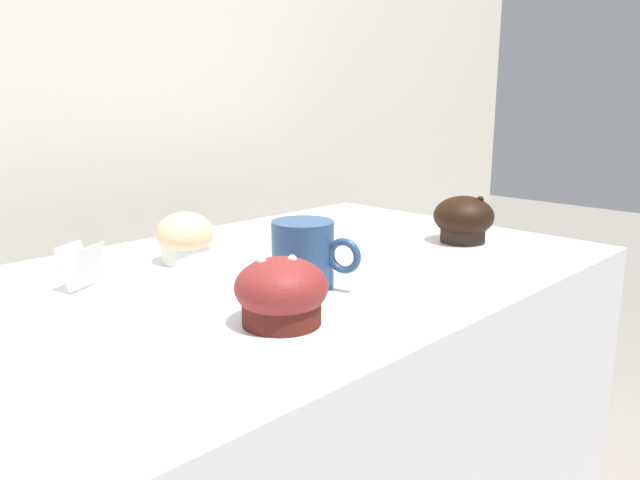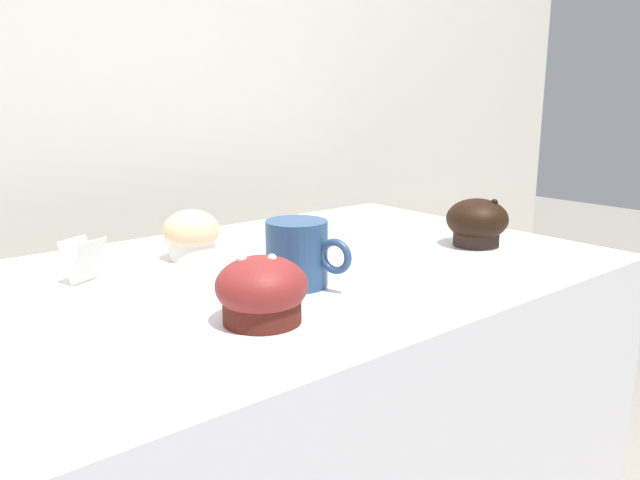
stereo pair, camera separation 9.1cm
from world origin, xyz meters
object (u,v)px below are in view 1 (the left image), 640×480
object	(u,v)px
muffin_back_left	(185,238)
coffee_cup	(304,253)
muffin_front_center	(463,220)
muffin_back_right	(281,293)

from	to	relation	value
muffin_back_left	coffee_cup	distance (m)	0.22
muffin_front_center	coffee_cup	xyz separation A→B (m)	(-0.37, 0.01, 0.01)
muffin_front_center	muffin_back_right	size ratio (longest dim) A/B	0.99
muffin_front_center	muffin_back_left	size ratio (longest dim) A/B	1.19
muffin_back_right	coffee_cup	world-z (taller)	coffee_cup
muffin_front_center	muffin_back_right	bearing A→B (deg)	-171.97
muffin_back_right	muffin_front_center	bearing A→B (deg)	8.03
muffin_back_left	muffin_back_right	world-z (taller)	muffin_back_right
muffin_back_left	muffin_back_right	size ratio (longest dim) A/B	0.83
coffee_cup	muffin_back_right	bearing A→B (deg)	-144.58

